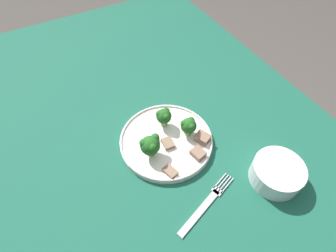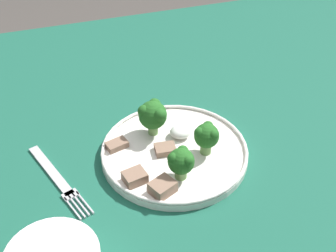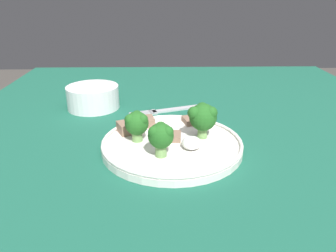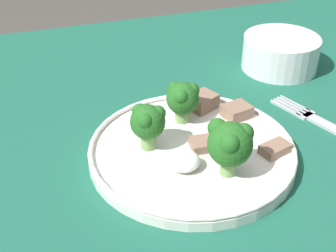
{
  "view_description": "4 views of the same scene",
  "coord_description": "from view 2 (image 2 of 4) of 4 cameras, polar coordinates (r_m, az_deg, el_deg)",
  "views": [
    {
      "loc": [
        0.41,
        -0.15,
        1.34
      ],
      "look_at": [
        0.04,
        0.05,
        0.82
      ],
      "focal_mm": 28.0,
      "sensor_mm": 36.0,
      "label": 1
    },
    {
      "loc": [
        0.24,
        0.58,
        1.3
      ],
      "look_at": [
        0.06,
        0.01,
        0.82
      ],
      "focal_mm": 50.0,
      "sensor_mm": 36.0,
      "label": 2
    },
    {
      "loc": [
        -0.45,
        0.05,
        1.03
      ],
      "look_at": [
        0.04,
        0.04,
        0.83
      ],
      "focal_mm": 35.0,
      "sensor_mm": 36.0,
      "label": 3
    },
    {
      "loc": [
        -0.11,
        -0.37,
        1.11
      ],
      "look_at": [
        0.03,
        0.04,
        0.82
      ],
      "focal_mm": 50.0,
      "sensor_mm": 36.0,
      "label": 4
    }
  ],
  "objects": [
    {
      "name": "broccoli_floret_back_left",
      "position": [
        0.75,
        4.73,
        -1.19
      ],
      "size": [
        0.04,
        0.04,
        0.06
      ],
      "color": "#709E56",
      "rests_on": "dinner_plate"
    },
    {
      "name": "broccoli_floret_center_left",
      "position": [
        0.7,
        1.61,
        -4.3
      ],
      "size": [
        0.04,
        0.04,
        0.05
      ],
      "color": "#709E56",
      "rests_on": "dinner_plate"
    },
    {
      "name": "broccoli_floret_near_rim_left",
      "position": [
        0.78,
        -1.88,
        1.41
      ],
      "size": [
        0.05,
        0.05,
        0.06
      ],
      "color": "#709E56",
      "rests_on": "dinner_plate"
    },
    {
      "name": "fork",
      "position": [
        0.76,
        -13.29,
        -6.33
      ],
      "size": [
        0.08,
        0.18,
        0.0
      ],
      "color": "#B2B2B7",
      "rests_on": "table"
    },
    {
      "name": "table",
      "position": [
        0.88,
        3.62,
        -5.83
      ],
      "size": [
        1.39,
        0.99,
        0.77
      ],
      "color": "#195642",
      "rests_on": "ground_plane"
    },
    {
      "name": "sauce_dollop",
      "position": [
        0.79,
        1.54,
        -0.7
      ],
      "size": [
        0.04,
        0.03,
        0.02
      ],
      "color": "white",
      "rests_on": "dinner_plate"
    },
    {
      "name": "meat_slice_edge_slice",
      "position": [
        0.78,
        -6.29,
        -2.2
      ],
      "size": [
        0.04,
        0.03,
        0.01
      ],
      "color": "#846651",
      "rests_on": "dinner_plate"
    },
    {
      "name": "dinner_plate",
      "position": [
        0.77,
        0.79,
        -3.19
      ],
      "size": [
        0.24,
        0.24,
        0.02
      ],
      "color": "white",
      "rests_on": "table"
    },
    {
      "name": "meat_slice_middle_slice",
      "position": [
        0.76,
        -0.34,
        -2.83
      ],
      "size": [
        0.04,
        0.03,
        0.01
      ],
      "color": "#846651",
      "rests_on": "dinner_plate"
    },
    {
      "name": "meat_slice_front_slice",
      "position": [
        0.71,
        -4.08,
        -6.22
      ],
      "size": [
        0.04,
        0.03,
        0.02
      ],
      "color": "#846651",
      "rests_on": "dinner_plate"
    },
    {
      "name": "meat_slice_rear_slice",
      "position": [
        0.7,
        -0.68,
        -7.49
      ],
      "size": [
        0.04,
        0.04,
        0.02
      ],
      "color": "#846651",
      "rests_on": "dinner_plate"
    }
  ]
}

